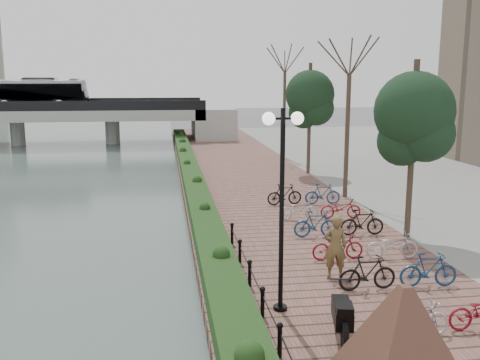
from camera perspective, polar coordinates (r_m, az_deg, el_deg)
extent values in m
cube|color=brown|center=(27.81, 2.26, -1.89)|extent=(8.00, 75.00, 0.50)
cube|color=#193714|center=(29.75, -5.05, -0.01)|extent=(1.10, 56.00, 0.60)
cylinder|color=black|center=(11.78, 4.26, -16.85)|extent=(0.10, 0.10, 0.70)
cylinder|color=black|center=(13.55, 2.42, -13.01)|extent=(0.10, 0.10, 0.70)
cylinder|color=black|center=(15.38, 1.05, -10.05)|extent=(0.10, 0.10, 0.70)
cylinder|color=black|center=(17.24, -0.01, -7.72)|extent=(0.10, 0.10, 0.70)
cylinder|color=black|center=(19.13, -0.86, -5.85)|extent=(0.10, 0.10, 0.70)
pyramid|color=#47291E|center=(9.96, 16.89, -16.71)|extent=(4.59, 4.59, 2.22)
cylinder|color=black|center=(13.26, 4.46, -3.45)|extent=(0.12, 0.12, 5.12)
cylinder|color=black|center=(12.89, 4.61, 6.56)|extent=(0.70, 0.06, 0.06)
sphere|color=white|center=(12.82, 3.07, 6.56)|extent=(0.32, 0.32, 0.32)
sphere|color=white|center=(12.97, 6.13, 6.56)|extent=(0.32, 0.32, 0.32)
imported|color=brown|center=(16.08, 10.12, -7.03)|extent=(0.75, 0.55, 1.90)
imported|color=#B9B9BE|center=(13.21, 17.81, -13.70)|extent=(0.60, 1.72, 0.90)
imported|color=black|center=(15.39, 13.58, -9.75)|extent=(0.47, 1.66, 1.00)
imported|color=maroon|center=(17.71, 10.48, -7.06)|extent=(0.60, 1.71, 0.90)
imported|color=navy|center=(20.07, 8.14, -4.72)|extent=(0.47, 1.66, 1.00)
imported|color=#B9B9BE|center=(22.51, 6.30, -3.12)|extent=(0.60, 1.71, 0.90)
imported|color=black|center=(24.96, 4.83, -1.61)|extent=(0.47, 1.66, 1.00)
imported|color=navy|center=(16.12, 19.62, -9.13)|extent=(0.47, 1.66, 1.00)
imported|color=#B9B9BE|center=(18.35, 15.86, -6.67)|extent=(0.60, 1.71, 0.90)
imported|color=black|center=(20.64, 12.96, -4.46)|extent=(0.47, 1.66, 1.00)
imported|color=maroon|center=(23.02, 10.65, -2.94)|extent=(0.60, 1.71, 0.90)
imported|color=navy|center=(25.42, 8.79, -1.47)|extent=(0.47, 1.66, 1.00)
cube|color=#A9AAA4|center=(56.10, -22.77, 6.48)|extent=(36.00, 8.00, 1.00)
cube|color=black|center=(52.29, -23.91, 7.19)|extent=(36.00, 0.15, 0.90)
cube|color=black|center=(59.83, -21.90, 7.66)|extent=(36.00, 0.15, 0.90)
cylinder|color=#A9AAA4|center=(56.23, -22.64, 4.70)|extent=(1.40, 1.40, 2.50)
cylinder|color=#A9AAA4|center=(54.67, -13.44, 5.08)|extent=(1.40, 1.40, 2.50)
imported|color=white|center=(55.68, -21.51, 8.60)|extent=(2.52, 10.77, 3.00)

